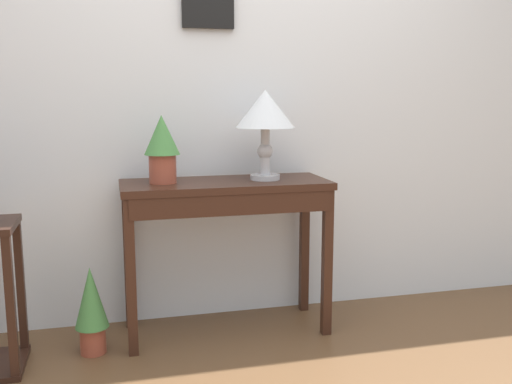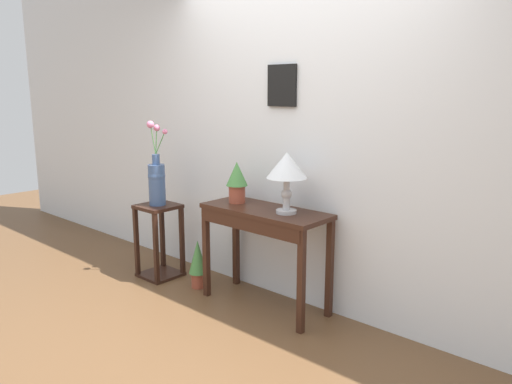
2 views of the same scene
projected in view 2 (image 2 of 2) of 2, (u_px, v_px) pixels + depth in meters
The scene contains 8 objects.
ground_plane at pixel (169, 365), 3.04m from camera, with size 12.00×12.00×0.01m, color brown.
back_wall_with_art at pixel (303, 125), 3.73m from camera, with size 9.00×0.13×2.80m.
console_table at pixel (263, 225), 3.73m from camera, with size 1.02×0.41×0.78m.
table_lamp at pixel (287, 168), 3.52m from camera, with size 0.29×0.29×0.45m.
potted_plant_on_console at pixel (237, 180), 3.89m from camera, with size 0.17×0.17×0.33m.
pedestal_stand_left at pixel (159, 241), 4.43m from camera, with size 0.33×0.33×0.67m.
flower_vase_tall at pixel (157, 179), 4.31m from camera, with size 0.15×0.16×0.74m.
potted_plant_floor at pixel (198, 262), 4.19m from camera, with size 0.16×0.16×0.42m.
Camera 2 is at (2.25, -1.69, 1.66)m, focal length 34.67 mm.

